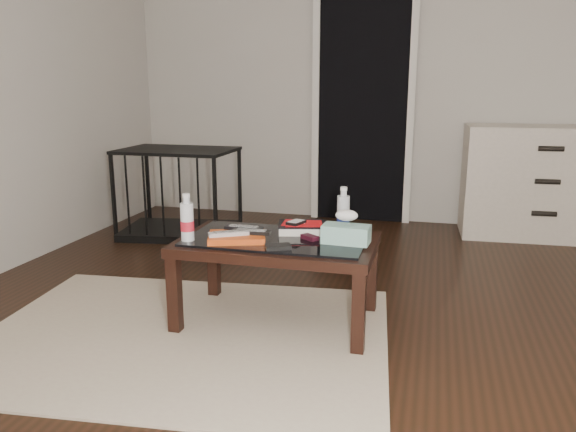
# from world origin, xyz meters

# --- Properties ---
(ground) EXTENTS (5.00, 5.00, 0.00)m
(ground) POSITION_xyz_m (0.00, 0.00, 0.00)
(ground) COLOR black
(ground) RESTS_ON ground
(doorway) EXTENTS (0.90, 0.08, 2.07)m
(doorway) POSITION_xyz_m (-0.40, 2.47, 1.02)
(doorway) COLOR black
(doorway) RESTS_ON ground
(coffee_table) EXTENTS (1.00, 0.60, 0.46)m
(coffee_table) POSITION_xyz_m (-0.52, 0.07, 0.40)
(coffee_table) COLOR black
(coffee_table) RESTS_ON ground
(rug) EXTENTS (2.14, 1.69, 0.01)m
(rug) POSITION_xyz_m (-0.92, -0.23, 0.01)
(rug) COLOR #B5A78C
(rug) RESTS_ON ground
(dresser) EXTENTS (1.22, 0.56, 0.90)m
(dresser) POSITION_xyz_m (1.08, 2.23, 0.45)
(dresser) COLOR beige
(dresser) RESTS_ON ground
(pet_crate) EXTENTS (0.98, 0.73, 0.71)m
(pet_crate) POSITION_xyz_m (-1.77, 1.55, 0.23)
(pet_crate) COLOR black
(pet_crate) RESTS_ON ground
(magazines) EXTENTS (0.33, 0.29, 0.03)m
(magazines) POSITION_xyz_m (-0.70, -0.03, 0.48)
(magazines) COLOR #C74512
(magazines) RESTS_ON coffee_table
(remote_silver) EXTENTS (0.20, 0.14, 0.02)m
(remote_silver) POSITION_xyz_m (-0.73, -0.06, 0.50)
(remote_silver) COLOR #ACACB1
(remote_silver) RESTS_ON magazines
(remote_black_front) EXTENTS (0.20, 0.06, 0.02)m
(remote_black_front) POSITION_xyz_m (-0.63, -0.00, 0.50)
(remote_black_front) COLOR black
(remote_black_front) RESTS_ON magazines
(remote_black_back) EXTENTS (0.20, 0.06, 0.02)m
(remote_black_back) POSITION_xyz_m (-0.69, 0.06, 0.50)
(remote_black_back) COLOR black
(remote_black_back) RESTS_ON magazines
(textbook) EXTENTS (0.29, 0.25, 0.05)m
(textbook) POSITION_xyz_m (-0.42, 0.21, 0.48)
(textbook) COLOR black
(textbook) RESTS_ON coffee_table
(dvd_mailers) EXTENTS (0.20, 0.15, 0.01)m
(dvd_mailers) POSITION_xyz_m (-0.43, 0.21, 0.51)
(dvd_mailers) COLOR red
(dvd_mailers) RESTS_ON textbook
(ipod) EXTENTS (0.09, 0.12, 0.02)m
(ipod) POSITION_xyz_m (-0.44, 0.17, 0.52)
(ipod) COLOR black
(ipod) RESTS_ON dvd_mailers
(flip_phone) EXTENTS (0.10, 0.09, 0.02)m
(flip_phone) POSITION_xyz_m (-0.35, 0.07, 0.47)
(flip_phone) COLOR black
(flip_phone) RESTS_ON coffee_table
(wallet) EXTENTS (0.14, 0.11, 0.02)m
(wallet) POSITION_xyz_m (-0.46, -0.13, 0.47)
(wallet) COLOR black
(wallet) RESTS_ON coffee_table
(water_bottle_left) EXTENTS (0.08, 0.08, 0.24)m
(water_bottle_left) POSITION_xyz_m (-0.94, -0.10, 0.58)
(water_bottle_left) COLOR silver
(water_bottle_left) RESTS_ON coffee_table
(water_bottle_right) EXTENTS (0.08, 0.08, 0.24)m
(water_bottle_right) POSITION_xyz_m (-0.21, 0.28, 0.58)
(water_bottle_right) COLOR silver
(water_bottle_right) RESTS_ON coffee_table
(tissue_box) EXTENTS (0.24, 0.13, 0.09)m
(tissue_box) POSITION_xyz_m (-0.16, 0.06, 0.51)
(tissue_box) COLOR #228072
(tissue_box) RESTS_ON coffee_table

